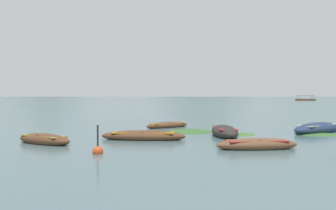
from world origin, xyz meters
TOP-DOWN VIEW (x-y plane):
  - ground_plane at (0.00, 1500.00)m, footprint 6000.00×6000.00m
  - mountain_1 at (-882.67, 2202.18)m, footprint 618.96×618.96m
  - mountain_2 at (46.63, 1941.90)m, footprint 640.75×640.75m
  - mountain_3 at (664.64, 2078.91)m, footprint 743.88×743.88m
  - rowboat_0 at (-3.23, 13.38)m, footprint 4.11×1.31m
  - rowboat_1 at (6.26, 17.56)m, footprint 4.17×4.23m
  - rowboat_2 at (1.69, 10.55)m, footprint 3.45×1.69m
  - rowboat_3 at (-2.57, 20.42)m, footprint 3.13×3.00m
  - rowboat_5 at (-7.40, 11.61)m, footprint 3.28×2.53m
  - rowboat_7 at (0.79, 15.25)m, footprint 1.63×3.75m
  - ferry_0 at (48.93, 167.52)m, footprint 8.62×3.75m
  - mooring_buoy at (-4.28, 8.88)m, footprint 0.39×0.39m
  - weed_patch_0 at (-1.07, 17.61)m, footprint 2.90×3.53m
  - weed_patch_1 at (1.44, 16.23)m, footprint 2.66×2.71m
  - weed_patch_2 at (5.87, 16.44)m, footprint 3.08×3.04m

SIDE VIEW (x-z plane):
  - ground_plane at x=0.00m, z-range 0.00..0.00m
  - weed_patch_0 at x=-1.07m, z-range -0.07..0.07m
  - weed_patch_1 at x=1.44m, z-range -0.07..0.07m
  - weed_patch_2 at x=5.87m, z-range -0.07..0.07m
  - mooring_buoy at x=-4.28m, z-range -0.47..0.68m
  - rowboat_3 at x=-2.57m, z-range -0.09..0.38m
  - rowboat_2 at x=1.69m, z-range -0.10..0.44m
  - rowboat_5 at x=-7.40m, z-range -0.10..0.46m
  - rowboat_0 at x=-3.23m, z-range -0.10..0.46m
  - rowboat_7 at x=0.79m, z-range -0.14..0.58m
  - rowboat_1 at x=6.26m, z-range -0.14..0.59m
  - ferry_0 at x=48.93m, z-range -0.82..1.71m
  - mountain_3 at x=664.64m, z-range 0.00..216.96m
  - mountain_1 at x=-882.67m, z-range 0.00..243.32m
  - mountain_2 at x=46.63m, z-range 0.00..254.26m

